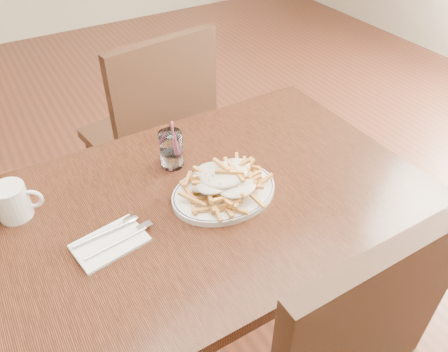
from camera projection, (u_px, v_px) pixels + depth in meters
floor at (215, 336)px, 1.72m from camera, size 7.00×7.00×0.00m
table at (212, 213)px, 1.29m from camera, size 1.20×0.80×0.75m
chair_far at (155, 129)px, 1.85m from camera, size 0.52×0.52×0.98m
fries_plate at (224, 192)px, 1.23m from camera, size 0.35×0.32×0.02m
loaded_fries at (224, 179)px, 1.20m from camera, size 0.29×0.25×0.08m
napkin at (110, 243)px, 1.09m from camera, size 0.19×0.14×0.01m
cutlery at (109, 239)px, 1.09m from camera, size 0.21×0.09×0.01m
water_glass at (172, 151)px, 1.32m from camera, size 0.07×0.07×0.16m
coffee_mug at (13, 202)px, 1.14m from camera, size 0.12×0.09×0.10m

